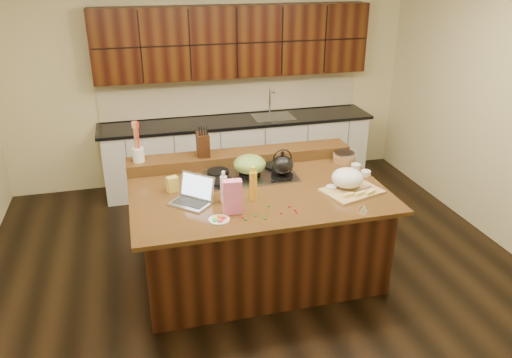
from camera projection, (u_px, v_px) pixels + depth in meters
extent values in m
cube|color=black|center=(257.00, 270.00, 5.14)|extent=(5.50, 5.00, 0.01)
cube|color=beige|center=(211.00, 85.00, 6.80)|extent=(5.50, 0.01, 2.70)
cube|color=beige|center=(392.00, 322.00, 2.37)|extent=(5.50, 0.01, 2.70)
cube|color=beige|center=(511.00, 124.00, 5.23)|extent=(0.01, 5.00, 2.70)
cube|color=black|center=(257.00, 232.00, 4.96)|extent=(2.22, 1.42, 0.88)
cube|color=black|center=(257.00, 191.00, 4.77)|extent=(2.40, 1.60, 0.04)
cube|color=black|center=(241.00, 157.00, 5.36)|extent=(2.40, 0.30, 0.12)
cube|color=gray|center=(250.00, 176.00, 5.03)|extent=(0.92, 0.52, 0.02)
cylinder|color=black|center=(218.00, 172.00, 5.06)|extent=(0.22, 0.22, 0.03)
cylinder|color=black|center=(275.00, 166.00, 5.20)|extent=(0.22, 0.22, 0.03)
cylinder|color=black|center=(223.00, 182.00, 4.83)|extent=(0.22, 0.22, 0.03)
cylinder|color=black|center=(282.00, 176.00, 4.97)|extent=(0.22, 0.22, 0.03)
cylinder|color=black|center=(250.00, 174.00, 5.02)|extent=(0.22, 0.22, 0.03)
cube|color=silver|center=(238.00, 153.00, 6.94)|extent=(3.60, 0.62, 0.90)
cube|color=black|center=(238.00, 121.00, 6.75)|extent=(3.70, 0.66, 0.04)
cube|color=gray|center=(273.00, 117.00, 6.86)|extent=(0.55, 0.42, 0.01)
cylinder|color=gray|center=(270.00, 101.00, 6.95)|extent=(0.02, 0.02, 0.36)
cube|color=black|center=(234.00, 41.00, 6.47)|extent=(3.60, 0.34, 0.90)
cube|color=beige|center=(233.00, 95.00, 6.91)|extent=(3.60, 0.03, 0.50)
ellipsoid|color=black|center=(282.00, 165.00, 4.92)|extent=(0.24, 0.24, 0.20)
ellipsoid|color=olive|center=(250.00, 164.00, 4.97)|extent=(0.35, 0.35, 0.18)
cube|color=#B7B7BC|center=(190.00, 203.00, 4.46)|extent=(0.42, 0.41, 0.02)
cube|color=black|center=(190.00, 202.00, 4.45)|extent=(0.31, 0.30, 0.00)
cube|color=#B7B7BC|center=(197.00, 186.00, 4.50)|extent=(0.30, 0.29, 0.22)
cube|color=silver|center=(197.00, 186.00, 4.50)|extent=(0.27, 0.26, 0.19)
cylinder|color=gold|center=(253.00, 186.00, 4.49)|extent=(0.08, 0.08, 0.27)
cylinder|color=silver|center=(224.00, 189.00, 4.45)|extent=(0.08, 0.08, 0.25)
cube|color=tan|center=(352.00, 191.00, 4.69)|extent=(0.60, 0.51, 0.02)
ellipsoid|color=white|center=(347.00, 178.00, 4.71)|extent=(0.30, 0.30, 0.19)
cube|color=#EDD872|center=(348.00, 195.00, 4.55)|extent=(0.11, 0.03, 0.03)
cube|color=#EDD872|center=(359.00, 194.00, 4.57)|extent=(0.11, 0.03, 0.03)
cube|color=#EDD872|center=(371.00, 192.00, 4.60)|extent=(0.11, 0.03, 0.03)
cylinder|color=gray|center=(364.00, 189.00, 4.69)|extent=(0.20, 0.08, 0.01)
cylinder|color=white|center=(332.00, 188.00, 4.72)|extent=(0.12, 0.12, 0.04)
cylinder|color=white|center=(356.00, 166.00, 5.22)|extent=(0.11, 0.11, 0.04)
cylinder|color=white|center=(366.00, 173.00, 5.06)|extent=(0.13, 0.13, 0.04)
cylinder|color=#996B3F|center=(344.00, 158.00, 5.37)|extent=(0.28, 0.28, 0.09)
cone|color=silver|center=(364.00, 207.00, 4.33)|extent=(0.08, 0.08, 0.07)
cube|color=pink|center=(232.00, 197.00, 4.25)|extent=(0.17, 0.10, 0.30)
cylinder|color=white|center=(219.00, 220.00, 4.18)|extent=(0.19, 0.19, 0.01)
cube|color=gold|center=(173.00, 184.00, 4.69)|extent=(0.12, 0.10, 0.14)
cylinder|color=white|center=(138.00, 155.00, 5.06)|extent=(0.14, 0.14, 0.14)
cube|color=black|center=(203.00, 144.00, 5.19)|extent=(0.12, 0.20, 0.24)
ellipsoid|color=red|center=(295.00, 210.00, 4.34)|extent=(0.02, 0.02, 0.02)
ellipsoid|color=#198C26|center=(269.00, 206.00, 4.41)|extent=(0.02, 0.02, 0.02)
ellipsoid|color=red|center=(281.00, 213.00, 4.29)|extent=(0.02, 0.02, 0.02)
ellipsoid|color=#198C26|center=(256.00, 215.00, 4.25)|extent=(0.02, 0.02, 0.02)
ellipsoid|color=red|center=(289.00, 206.00, 4.40)|extent=(0.02, 0.02, 0.02)
ellipsoid|color=#198C26|center=(246.00, 219.00, 4.18)|extent=(0.02, 0.02, 0.02)
ellipsoid|color=red|center=(243.00, 217.00, 4.22)|extent=(0.02, 0.02, 0.02)
ellipsoid|color=#198C26|center=(265.00, 218.00, 4.20)|extent=(0.02, 0.02, 0.02)
ellipsoid|color=red|center=(297.00, 213.00, 4.29)|extent=(0.02, 0.02, 0.02)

